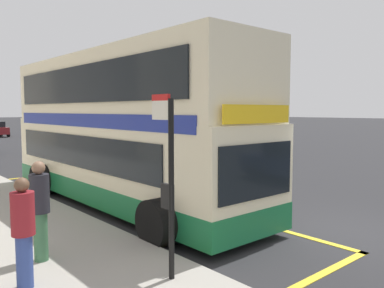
% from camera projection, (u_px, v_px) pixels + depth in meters
% --- Properties ---
extents(double_decker_bus, '(3.16, 10.38, 4.40)m').
position_uv_depth(double_decker_bus, '(120.00, 135.00, 11.47)').
color(double_decker_bus, beige).
rests_on(double_decker_bus, ground).
extents(bus_bay_markings, '(3.11, 13.39, 0.01)m').
position_uv_depth(bus_bay_markings, '(122.00, 204.00, 11.64)').
color(bus_bay_markings, yellow).
rests_on(bus_bay_markings, ground).
extents(bus_stop_sign, '(0.09, 0.51, 2.90)m').
position_uv_depth(bus_stop_sign, '(168.00, 173.00, 6.07)').
color(bus_stop_sign, black).
rests_on(bus_stop_sign, pavement_near).
extents(parked_car_teal_far, '(2.09, 4.20, 1.62)m').
position_uv_depth(parked_car_teal_far, '(122.00, 141.00, 25.20)').
color(parked_car_teal_far, '#196066').
rests_on(parked_car_teal_far, ground).
extents(pedestrian_waiting_near_sign, '(0.34, 0.34, 1.67)m').
position_uv_depth(pedestrian_waiting_near_sign, '(23.00, 229.00, 5.75)').
color(pedestrian_waiting_near_sign, '#33478C').
rests_on(pedestrian_waiting_near_sign, pavement_near).
extents(pedestrian_further_back, '(0.34, 0.34, 1.77)m').
position_uv_depth(pedestrian_further_back, '(40.00, 207.00, 6.81)').
color(pedestrian_further_back, '#3F724C').
rests_on(pedestrian_further_back, pavement_near).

